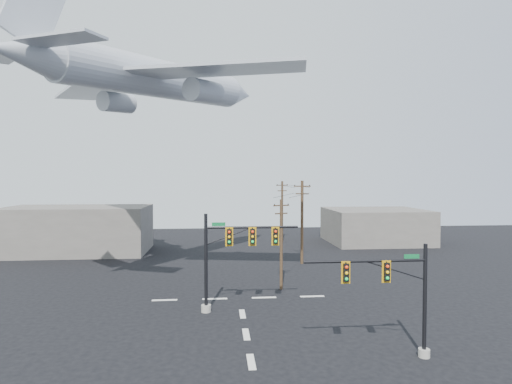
{
  "coord_description": "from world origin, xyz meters",
  "views": [
    {
      "loc": [
        -1.76,
        -22.35,
        9.84
      ],
      "look_at": [
        0.71,
        5.0,
        8.89
      ],
      "focal_mm": 30.0,
      "sensor_mm": 36.0,
      "label": 1
    }
  ],
  "objects": [
    {
      "name": "power_lines",
      "position": [
        7.02,
        27.82,
        8.41
      ],
      "size": [
        5.77,
        27.06,
        0.65
      ],
      "color": "black"
    },
    {
      "name": "airliner",
      "position": [
        -7.06,
        18.46,
        18.91
      ],
      "size": [
        25.7,
        28.26,
        8.5
      ],
      "rotation": [
        0.0,
        -0.06,
        0.94
      ],
      "color": "#A3A7AF"
    },
    {
      "name": "utility_pole_b",
      "position": [
        7.78,
        25.21,
        4.94
      ],
      "size": [
        1.83,
        0.81,
        9.45
      ],
      "rotation": [
        0.0,
        0.0,
        -0.37
      ],
      "color": "#452D1D",
      "rests_on": "ground"
    },
    {
      "name": "utility_pole_c",
      "position": [
        7.99,
        41.56,
        4.84
      ],
      "size": [
        1.85,
        0.67,
        9.25
      ],
      "rotation": [
        0.0,
        0.0,
        0.29
      ],
      "color": "#452D1D",
      "rests_on": "ground"
    },
    {
      "name": "utility_pole_a",
      "position": [
        3.79,
        14.5,
        4.13
      ],
      "size": [
        1.5,
        0.71,
        7.9
      ],
      "rotation": [
        0.0,
        0.0,
        0.4
      ],
      "color": "#452D1D",
      "rests_on": "ground"
    },
    {
      "name": "signal_mast_near",
      "position": [
        7.98,
        -0.27,
        3.4
      ],
      "size": [
        7.01,
        0.69,
        6.23
      ],
      "color": "gray",
      "rests_on": "ground"
    },
    {
      "name": "ground",
      "position": [
        0.0,
        0.0,
        0.0
      ],
      "size": [
        120.0,
        120.0,
        0.0
      ],
      "primitive_type": "plane",
      "color": "black",
      "rests_on": "ground"
    },
    {
      "name": "building_left",
      "position": [
        -20.0,
        35.0,
        3.0
      ],
      "size": [
        18.0,
        10.0,
        6.0
      ],
      "primitive_type": "cube",
      "color": "#6A645D",
      "rests_on": "ground"
    },
    {
      "name": "signal_mast_far",
      "position": [
        -0.9,
        8.64,
        4.07
      ],
      "size": [
        7.12,
        0.79,
        7.19
      ],
      "color": "gray",
      "rests_on": "ground"
    },
    {
      "name": "lane_markings",
      "position": [
        0.0,
        5.33,
        0.01
      ],
      "size": [
        14.0,
        21.2,
        0.01
      ],
      "color": "silver",
      "rests_on": "ground"
    },
    {
      "name": "building_right",
      "position": [
        22.0,
        40.0,
        2.5
      ],
      "size": [
        14.0,
        12.0,
        5.0
      ],
      "primitive_type": "cube",
      "color": "#6A645D",
      "rests_on": "ground"
    }
  ]
}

